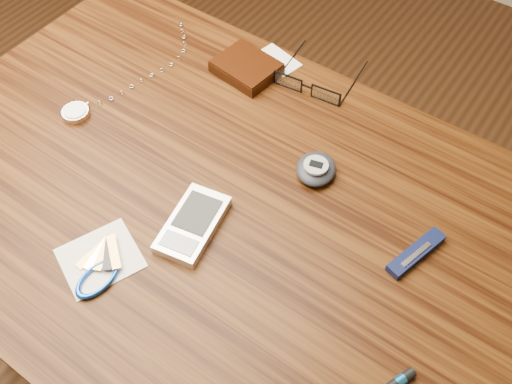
# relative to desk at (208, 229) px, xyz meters

# --- Properties ---
(ground) EXTENTS (3.80, 3.80, 0.00)m
(ground) POSITION_rel_desk_xyz_m (0.00, 0.00, -0.65)
(ground) COLOR #472814
(ground) RESTS_ON ground
(desk) EXTENTS (1.00, 0.70, 0.75)m
(desk) POSITION_rel_desk_xyz_m (0.00, 0.00, 0.00)
(desk) COLOR #3B1E09
(desk) RESTS_ON ground
(wallet_and_card) EXTENTS (0.13, 0.14, 0.02)m
(wallet_and_card) POSITION_rel_desk_xyz_m (-0.10, 0.26, 0.11)
(wallet_and_card) COLOR black
(wallet_and_card) RESTS_ON desk
(eyeglasses) EXTENTS (0.14, 0.15, 0.03)m
(eyeglasses) POSITION_rel_desk_xyz_m (0.01, 0.28, 0.11)
(eyeglasses) COLOR black
(eyeglasses) RESTS_ON desk
(pocket_watch) EXTENTS (0.08, 0.32, 0.01)m
(pocket_watch) POSITION_rel_desk_xyz_m (-0.28, 0.01, 0.11)
(pocket_watch) COLOR silver
(pocket_watch) RESTS_ON desk
(pda_phone) EXTENTS (0.09, 0.13, 0.02)m
(pda_phone) POSITION_rel_desk_xyz_m (0.03, -0.06, 0.11)
(pda_phone) COLOR silver
(pda_phone) RESTS_ON desk
(pedometer) EXTENTS (0.08, 0.08, 0.03)m
(pedometer) POSITION_rel_desk_xyz_m (0.12, 0.13, 0.11)
(pedometer) COLOR black
(pedometer) RESTS_ON desk
(notepad_keys) EXTENTS (0.13, 0.13, 0.01)m
(notepad_keys) POSITION_rel_desk_xyz_m (-0.04, -0.19, 0.11)
(notepad_keys) COLOR silver
(notepad_keys) RESTS_ON desk
(pocket_knife) EXTENTS (0.05, 0.10, 0.01)m
(pocket_knife) POSITION_rel_desk_xyz_m (0.31, 0.08, 0.11)
(pocket_knife) COLOR #0A1434
(pocket_knife) RESTS_ON desk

